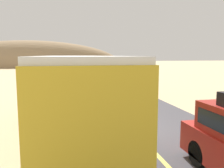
# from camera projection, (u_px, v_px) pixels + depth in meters

# --- Properties ---
(ground_plane) EXTENTS (240.00, 240.00, 0.00)m
(ground_plane) POSITION_uv_depth(u_px,v_px,m) (132.00, 129.00, 10.27)
(ground_plane) COLOR #CCB284
(road_surface) EXTENTS (8.00, 120.00, 0.02)m
(road_surface) POSITION_uv_depth(u_px,v_px,m) (132.00, 128.00, 10.27)
(road_surface) COLOR #423F44
(road_surface) RESTS_ON ground
(road_centre_line) EXTENTS (0.16, 117.60, 0.00)m
(road_centre_line) POSITION_uv_depth(u_px,v_px,m) (132.00, 128.00, 10.26)
(road_centre_line) COLOR #D8CC4C
(road_centre_line) RESTS_ON road_surface
(livestock_truck) EXTENTS (2.53, 9.70, 3.02)m
(livestock_truck) POSITION_uv_depth(u_px,v_px,m) (106.00, 71.00, 21.64)
(livestock_truck) COLOR #B2332D
(livestock_truck) RESTS_ON road_surface
(bus) EXTENTS (2.54, 10.00, 3.21)m
(bus) POSITION_uv_depth(u_px,v_px,m) (77.00, 94.00, 9.01)
(bus) COLOR gold
(bus) RESTS_ON road_surface
(car_far) EXTENTS (1.90, 4.62, 1.93)m
(car_far) POSITION_uv_depth(u_px,v_px,m) (66.00, 68.00, 38.98)
(car_far) COLOR #B2261E
(car_far) RESTS_ON road_surface
(distant_hill) EXTENTS (54.77, 16.99, 15.07)m
(distant_hill) POSITION_uv_depth(u_px,v_px,m) (30.00, 67.00, 66.36)
(distant_hill) COLOR #997C5A
(distant_hill) RESTS_ON ground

